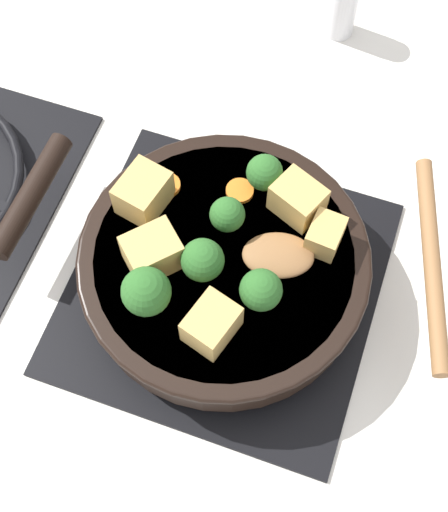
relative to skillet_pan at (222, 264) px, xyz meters
The scene contains 17 objects.
ground_plane 0.05m from the skillet_pan, 91.45° to the right, with size 2.40×2.40×0.00m, color white.
front_burner_grate 0.04m from the skillet_pan, 91.45° to the right, with size 0.31×0.31×0.03m.
skillet_pan is the anchor object (origin of this frame).
wooden_spoon 0.14m from the skillet_pan, 73.92° to the right, with size 0.21×0.22×0.02m.
tofu_cube_center_large 0.09m from the skillet_pan, 167.17° to the right, with size 0.05×0.04×0.04m, color tan.
tofu_cube_near_handle 0.08m from the skillet_pan, 115.05° to the left, with size 0.05×0.04×0.04m, color tan.
tofu_cube_east_chunk 0.10m from the skillet_pan, 62.69° to the right, with size 0.04×0.03×0.03m, color tan.
tofu_cube_west_chunk 0.10m from the skillet_pan, 72.19° to the left, with size 0.05×0.04×0.04m, color tan.
tofu_cube_back_piece 0.10m from the skillet_pan, 36.05° to the right, with size 0.05×0.04×0.04m, color tan.
broccoli_floret_near_spoon 0.08m from the skillet_pan, 123.96° to the right, with size 0.04×0.04×0.05m.
broccoli_floret_center_top 0.05m from the skillet_pan, 155.54° to the left, with size 0.04×0.04×0.05m.
broccoli_floret_east_rim 0.10m from the skillet_pan, ahead, with size 0.04×0.04×0.04m.
broccoli_floret_west_rim 0.05m from the skillet_pan, ahead, with size 0.03×0.03×0.04m.
broccoli_floret_north_edge 0.10m from the skillet_pan, 145.94° to the left, with size 0.05×0.05×0.05m.
carrot_slice_orange_thin 0.08m from the skillet_pan, ahead, with size 0.03×0.03×0.01m, color orange.
carrot_slice_near_center 0.10m from the skillet_pan, 54.96° to the left, with size 0.03×0.03×0.01m, color orange.
salt_shaker 0.38m from the skillet_pan, ahead, with size 0.04×0.04×0.09m.
Camera 1 is at (-0.27, -0.10, 0.68)m, focal length 50.00 mm.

